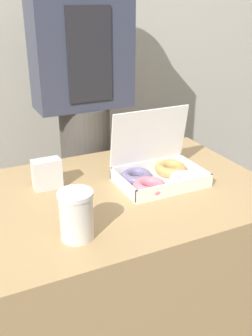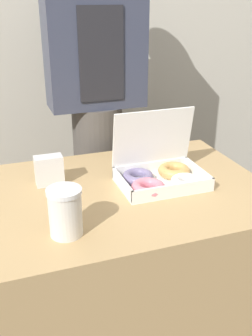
# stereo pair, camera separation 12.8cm
# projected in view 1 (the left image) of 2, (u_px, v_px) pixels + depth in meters

# --- Properties ---
(wall_back) EXTENTS (10.00, 0.05, 2.60)m
(wall_back) POSITION_uv_depth(u_px,v_px,m) (26.00, 7.00, 1.86)
(wall_back) COLOR beige
(wall_back) RESTS_ON ground_plane
(table) EXTENTS (1.07, 0.69, 0.76)m
(table) POSITION_uv_depth(u_px,v_px,m) (111.00, 285.00, 1.43)
(table) COLOR tan
(table) RESTS_ON ground_plane
(donut_box) EXTENTS (0.29, 0.24, 0.24)m
(donut_box) POSITION_uv_depth(u_px,v_px,m) (159.00, 172.00, 1.34)
(donut_box) COLOR white
(donut_box) RESTS_ON table
(coffee_cup) EXTENTS (0.09, 0.09, 0.13)m
(coffee_cup) POSITION_uv_depth(u_px,v_px,m) (76.00, 215.00, 1.02)
(coffee_cup) COLOR silver
(coffee_cup) RESTS_ON table
(napkin_holder) EXTENTS (0.09, 0.05, 0.10)m
(napkin_holder) POSITION_uv_depth(u_px,v_px,m) (47.00, 174.00, 1.29)
(napkin_holder) COLOR silver
(napkin_holder) RESTS_ON table
(person_customer) EXTENTS (0.40, 0.22, 1.69)m
(person_customer) POSITION_uv_depth(u_px,v_px,m) (84.00, 107.00, 1.70)
(person_customer) COLOR #4C4742
(person_customer) RESTS_ON ground_plane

